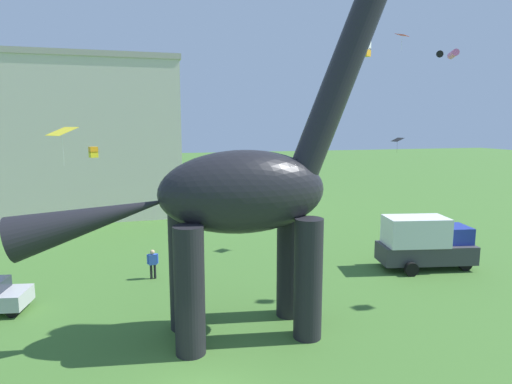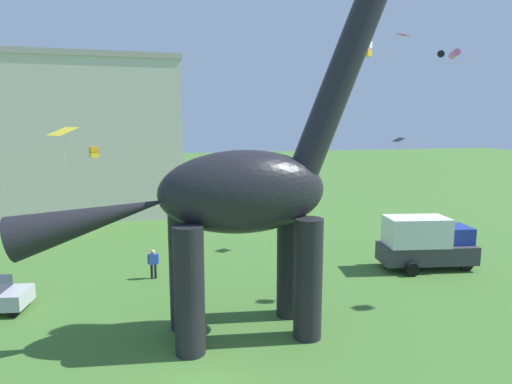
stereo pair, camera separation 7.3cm
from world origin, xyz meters
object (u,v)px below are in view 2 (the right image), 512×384
at_px(kite_near_high, 63,132).
at_px(kite_far_right, 94,152).
at_px(kite_mid_center, 451,54).
at_px(parked_box_truck, 426,242).
at_px(kite_high_right, 399,140).
at_px(kite_drifting, 403,35).
at_px(person_watching_child, 153,261).
at_px(kite_trailing, 365,49).
at_px(dinosaur_sculpture, 242,192).

bearing_deg(kite_near_high, kite_far_right, -64.53).
bearing_deg(kite_mid_center, parked_box_truck, -133.77).
height_order(kite_high_right, kite_drifting, kite_drifting).
bearing_deg(kite_far_right, kite_mid_center, 11.45).
bearing_deg(kite_high_right, kite_far_right, -161.38).
distance_m(person_watching_child, kite_trailing, 28.30).
xyz_separation_m(parked_box_truck, kite_high_right, (3.43, 8.56, 5.77)).
height_order(dinosaur_sculpture, kite_drifting, dinosaur_sculpture).
relative_size(kite_mid_center, kite_drifting, 1.58).
xyz_separation_m(parked_box_truck, kite_drifting, (1.05, 5.01, 12.90)).
relative_size(parked_box_truck, kite_near_high, 2.68).
height_order(person_watching_child, kite_high_right, kite_high_right).
xyz_separation_m(parked_box_truck, kite_near_high, (-20.54, 5.25, 6.58)).
bearing_deg(kite_near_high, person_watching_child, -30.19).
xyz_separation_m(dinosaur_sculpture, parked_box_truck, (12.58, 5.10, -4.33)).
relative_size(person_watching_child, kite_high_right, 1.39).
bearing_deg(kite_trailing, person_watching_child, -146.37).
xyz_separation_m(person_watching_child, kite_far_right, (-2.70, -1.40, 6.26)).
xyz_separation_m(kite_high_right, kite_mid_center, (2.40, -2.47, 6.26)).
relative_size(kite_near_high, kite_drifting, 1.93).
bearing_deg(dinosaur_sculpture, person_watching_child, 132.32).
bearing_deg(kite_drifting, person_watching_child, -171.69).
relative_size(person_watching_child, kite_trailing, 1.27).
bearing_deg(kite_far_right, parked_box_truck, -3.52).
bearing_deg(dinosaur_sculpture, kite_near_high, 146.50).
bearing_deg(kite_high_right, kite_drifting, -123.92).
distance_m(kite_far_right, kite_high_right, 23.23).
xyz_separation_m(dinosaur_sculpture, kite_trailing, (16.95, 21.11, 9.52)).
relative_size(kite_far_right, kite_trailing, 0.40).
bearing_deg(kite_near_high, kite_drifting, -0.62).
relative_size(dinosaur_sculpture, person_watching_child, 9.81).
bearing_deg(kite_mid_center, person_watching_child, -170.72).
height_order(kite_high_right, kite_mid_center, kite_mid_center).
distance_m(kite_near_high, kite_high_right, 24.21).
distance_m(dinosaur_sculpture, person_watching_child, 9.69).
relative_size(kite_high_right, kite_drifting, 1.07).
bearing_deg(person_watching_child, dinosaur_sculpture, -56.48).
height_order(parked_box_truck, person_watching_child, parked_box_truck).
distance_m(kite_near_high, kite_far_right, 4.65).
bearing_deg(kite_trailing, kite_near_high, -156.64).
xyz_separation_m(kite_near_high, kite_drifting, (21.59, -0.23, 6.32)).
relative_size(parked_box_truck, kite_drifting, 5.18).
relative_size(person_watching_child, kite_mid_center, 0.94).
bearing_deg(kite_drifting, kite_near_high, 179.38).
bearing_deg(kite_drifting, kite_far_right, -168.84).
xyz_separation_m(kite_far_right, kite_high_right, (22.02, 7.42, 0.13)).
bearing_deg(kite_drifting, kite_trailing, 73.21).
bearing_deg(kite_mid_center, dinosaur_sculpture, -148.70).
relative_size(kite_near_high, kite_high_right, 1.81).
bearing_deg(kite_high_right, parked_box_truck, -111.86).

